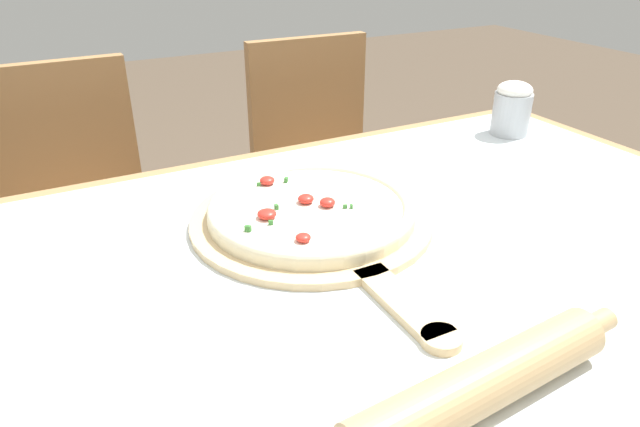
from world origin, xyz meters
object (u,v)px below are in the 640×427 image
object	(u,v)px
rolling_pin	(482,385)
flour_cup	(512,108)
pizza	(311,209)
chair_left	(77,213)
pizza_peel	(316,223)
chair_right	(320,165)

from	to	relation	value
rolling_pin	flour_cup	distance (m)	0.87
rolling_pin	pizza	bearing A→B (deg)	86.48
pizza	chair_left	distance (m)	0.83
pizza_peel	chair_right	size ratio (longest dim) A/B	0.64
pizza	chair_left	bearing A→B (deg)	113.72
rolling_pin	flour_cup	bearing A→B (deg)	44.25
pizza	chair_right	world-z (taller)	chair_right
pizza	rolling_pin	xyz separation A→B (m)	(-0.03, -0.43, 0.00)
chair_left	chair_right	size ratio (longest dim) A/B	1.00
pizza	flour_cup	size ratio (longest dim) A/B	2.73
chair_right	flour_cup	size ratio (longest dim) A/B	7.18
pizza	flour_cup	xyz separation A→B (m)	(0.59, 0.18, 0.04)
pizza_peel	chair_left	bearing A→B (deg)	113.26
rolling_pin	chair_right	bearing A→B (deg)	69.98
pizza_peel	pizza	world-z (taller)	pizza
chair_left	chair_right	world-z (taller)	same
pizza	rolling_pin	world-z (taller)	rolling_pin
rolling_pin	pizza_peel	bearing A→B (deg)	86.28
chair_left	pizza_peel	bearing A→B (deg)	-67.93
chair_left	chair_right	xyz separation A→B (m)	(0.71, -0.00, 0.00)
pizza	flour_cup	world-z (taller)	flour_cup
pizza	chair_right	distance (m)	0.87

